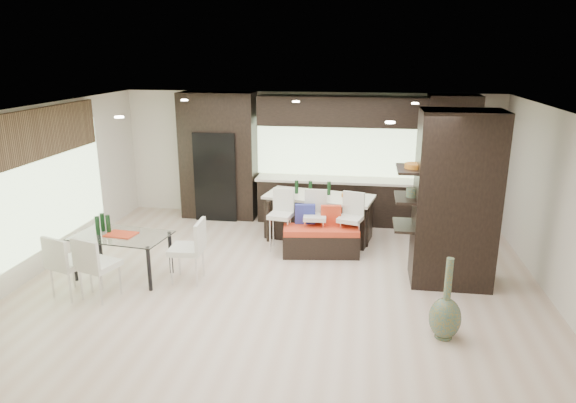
% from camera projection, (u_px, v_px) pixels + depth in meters
% --- Properties ---
extents(ground, '(8.00, 8.00, 0.00)m').
position_uv_depth(ground, '(282.00, 281.00, 8.14)').
color(ground, beige).
rests_on(ground, ground).
extents(back_wall, '(8.00, 0.02, 2.70)m').
position_uv_depth(back_wall, '(308.00, 155.00, 11.08)').
color(back_wall, silver).
rests_on(back_wall, ground).
extents(left_wall, '(0.02, 7.00, 2.70)m').
position_uv_depth(left_wall, '(40.00, 190.00, 8.34)').
color(left_wall, silver).
rests_on(left_wall, ground).
extents(right_wall, '(0.02, 7.00, 2.70)m').
position_uv_depth(right_wall, '(564.00, 212.00, 7.18)').
color(right_wall, silver).
rests_on(right_wall, ground).
extents(ceiling, '(8.00, 7.00, 0.02)m').
position_uv_depth(ceiling, '(282.00, 110.00, 7.38)').
color(ceiling, white).
rests_on(ceiling, ground).
extents(window_left, '(0.04, 3.20, 1.90)m').
position_uv_depth(window_left, '(49.00, 187.00, 8.52)').
color(window_left, '#B2D199').
rests_on(window_left, left_wall).
extents(window_back, '(3.40, 0.04, 1.20)m').
position_uv_depth(window_back, '(336.00, 147.00, 10.90)').
color(window_back, '#B2D199').
rests_on(window_back, back_wall).
extents(stone_accent, '(0.08, 3.00, 0.80)m').
position_uv_depth(stone_accent, '(44.00, 133.00, 8.27)').
color(stone_accent, brown).
rests_on(stone_accent, left_wall).
extents(ceiling_spots, '(4.00, 3.00, 0.02)m').
position_uv_depth(ceiling_spots, '(284.00, 109.00, 7.62)').
color(ceiling_spots, white).
rests_on(ceiling_spots, ceiling).
extents(back_cabinetry, '(6.80, 0.68, 2.70)m').
position_uv_depth(back_cabinetry, '(330.00, 159.00, 10.70)').
color(back_cabinetry, black).
rests_on(back_cabinetry, ground).
extents(refrigerator, '(0.90, 0.68, 1.90)m').
position_uv_depth(refrigerator, '(219.00, 174.00, 11.11)').
color(refrigerator, black).
rests_on(refrigerator, ground).
extents(partition_column, '(1.20, 0.80, 2.70)m').
position_uv_depth(partition_column, '(456.00, 200.00, 7.76)').
color(partition_column, black).
rests_on(partition_column, ground).
extents(kitchen_island, '(2.17, 1.25, 0.85)m').
position_uv_depth(kitchen_island, '(319.00, 217.00, 9.95)').
color(kitchen_island, black).
rests_on(kitchen_island, ground).
extents(stool_left, '(0.46, 0.46, 0.90)m').
position_uv_depth(stool_left, '(281.00, 226.00, 9.33)').
color(stool_left, silver).
rests_on(stool_left, ground).
extents(stool_mid, '(0.42, 0.42, 0.91)m').
position_uv_depth(stool_mid, '(315.00, 228.00, 9.24)').
color(stool_mid, silver).
rests_on(stool_mid, ground).
extents(stool_right, '(0.49, 0.49, 0.90)m').
position_uv_depth(stool_right, '(350.00, 230.00, 9.15)').
color(stool_right, silver).
rests_on(stool_right, ground).
extents(bench, '(1.40, 0.69, 0.52)m').
position_uv_depth(bench, '(321.00, 241.00, 9.14)').
color(bench, black).
rests_on(bench, ground).
extents(floor_vase, '(0.50, 0.50, 1.09)m').
position_uv_depth(floor_vase, '(447.00, 299.00, 6.40)').
color(floor_vase, '#4C5C41').
rests_on(floor_vase, ground).
extents(dining_table, '(1.57, 1.00, 0.71)m').
position_uv_depth(dining_table, '(123.00, 256.00, 8.22)').
color(dining_table, white).
rests_on(dining_table, ground).
extents(chair_near, '(0.61, 0.61, 0.90)m').
position_uv_depth(chair_near, '(99.00, 269.00, 7.49)').
color(chair_near, silver).
rests_on(chair_near, ground).
extents(chair_far, '(0.61, 0.61, 0.89)m').
position_uv_depth(chair_far, '(70.00, 267.00, 7.56)').
color(chair_far, silver).
rests_on(chair_far, ground).
extents(chair_end, '(0.52, 0.52, 0.93)m').
position_uv_depth(chair_end, '(187.00, 254.00, 8.03)').
color(chair_end, silver).
rests_on(chair_end, ground).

